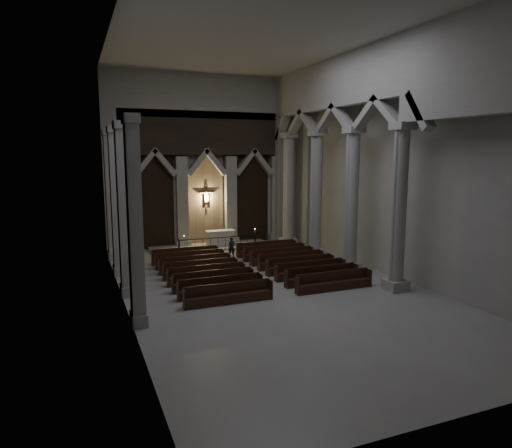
# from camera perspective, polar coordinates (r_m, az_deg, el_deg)

# --- Properties ---
(room) EXTENTS (24.00, 24.10, 12.00)m
(room) POSITION_cam_1_polar(r_m,az_deg,el_deg) (21.83, 2.06, 11.44)
(room) COLOR #9D9B95
(room) RESTS_ON ground
(sanctuary_wall) EXTENTS (14.00, 0.77, 12.00)m
(sanctuary_wall) POSITION_cam_1_polar(r_m,az_deg,el_deg) (32.69, -6.26, 8.79)
(sanctuary_wall) COLOR #A3A198
(sanctuary_wall) RESTS_ON ground
(right_arcade) EXTENTS (1.00, 24.00, 12.00)m
(right_arcade) POSITION_cam_1_polar(r_m,az_deg,el_deg) (25.67, 12.34, 11.36)
(right_arcade) COLOR #A3A198
(right_arcade) RESTS_ON ground
(left_pilasters) EXTENTS (0.60, 13.00, 8.03)m
(left_pilasters) POSITION_cam_1_polar(r_m,az_deg,el_deg) (23.68, -16.69, 1.92)
(left_pilasters) COLOR #A3A198
(left_pilasters) RESTS_ON ground
(sanctuary_step) EXTENTS (8.50, 2.60, 0.15)m
(sanctuary_step) POSITION_cam_1_polar(r_m,az_deg,el_deg) (32.45, -5.62, -2.83)
(sanctuary_step) COLOR #A3A198
(sanctuary_step) RESTS_ON ground
(altar) EXTENTS (2.04, 0.82, 1.04)m
(altar) POSITION_cam_1_polar(r_m,az_deg,el_deg) (32.60, -4.48, -1.69)
(altar) COLOR beige
(altar) RESTS_ON sanctuary_step
(altar_rail) EXTENTS (5.40, 0.09, 1.06)m
(altar_rail) POSITION_cam_1_polar(r_m,az_deg,el_deg) (30.73, -4.75, -2.27)
(altar_rail) COLOR black
(altar_rail) RESTS_ON ground
(candle_stand_left) EXTENTS (0.22, 0.22, 1.31)m
(candle_stand_left) POSITION_cam_1_polar(r_m,az_deg,el_deg) (30.22, -8.93, -3.21)
(candle_stand_left) COLOR #B49537
(candle_stand_left) RESTS_ON ground
(candle_stand_right) EXTENTS (0.24, 0.24, 1.44)m
(candle_stand_right) POSITION_cam_1_polar(r_m,az_deg,el_deg) (31.93, -0.15, -2.40)
(candle_stand_right) COLOR #B49537
(candle_stand_right) RESTS_ON ground
(pews) EXTENTS (9.48, 8.78, 0.91)m
(pews) POSITION_cam_1_polar(r_m,az_deg,el_deg) (25.16, -0.60, -5.69)
(pews) COLOR black
(pews) RESTS_ON ground
(worshipper) EXTENTS (0.52, 0.40, 1.28)m
(worshipper) POSITION_cam_1_polar(r_m,az_deg,el_deg) (29.31, -3.06, -2.93)
(worshipper) COLOR black
(worshipper) RESTS_ON ground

